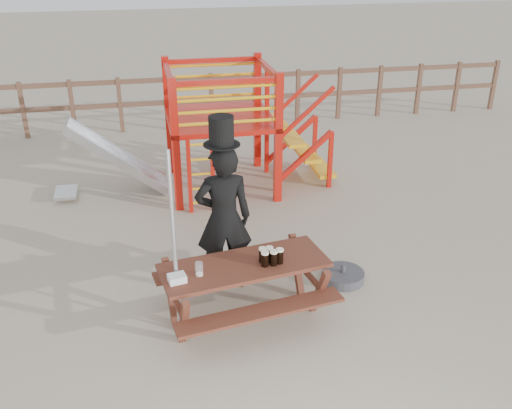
% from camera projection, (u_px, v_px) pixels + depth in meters
% --- Properties ---
extents(ground, '(60.00, 60.00, 0.00)m').
position_uv_depth(ground, '(251.00, 306.00, 6.71)').
color(ground, tan).
rests_on(ground, ground).
extents(back_fence, '(15.09, 0.09, 1.20)m').
position_uv_depth(back_fence, '(189.00, 95.00, 12.59)').
color(back_fence, brown).
rests_on(back_fence, ground).
extents(playground_fort, '(4.71, 1.84, 2.10)m').
position_uv_depth(playground_fort, '(216.00, 127.00, 9.44)').
color(playground_fort, red).
rests_on(playground_fort, ground).
extents(picnic_table, '(2.01, 1.54, 0.71)m').
position_uv_depth(picnic_table, '(245.00, 284.00, 6.33)').
color(picnic_table, maroon).
rests_on(picnic_table, ground).
extents(man_with_hat, '(0.68, 0.45, 2.17)m').
position_uv_depth(man_with_hat, '(224.00, 215.00, 6.70)').
color(man_with_hat, black).
rests_on(man_with_hat, ground).
extents(metal_pole, '(0.05, 0.05, 2.12)m').
position_uv_depth(metal_pole, '(174.00, 247.00, 5.84)').
color(metal_pole, '#B2B2B7').
rests_on(metal_pole, ground).
extents(parasol_base, '(0.54, 0.54, 0.23)m').
position_uv_depth(parasol_base, '(343.00, 276.00, 7.18)').
color(parasol_base, '#3D3D42').
rests_on(parasol_base, ground).
extents(paper_bag, '(0.20, 0.17, 0.08)m').
position_uv_depth(paper_bag, '(177.00, 278.00, 5.88)').
color(paper_bag, white).
rests_on(paper_bag, picnic_table).
extents(stout_pints, '(0.26, 0.18, 0.17)m').
position_uv_depth(stout_pints, '(270.00, 256.00, 6.19)').
color(stout_pints, black).
rests_on(stout_pints, picnic_table).
extents(empty_glasses, '(0.08, 0.08, 0.15)m').
position_uv_depth(empty_glasses, '(199.00, 269.00, 5.98)').
color(empty_glasses, silver).
rests_on(empty_glasses, picnic_table).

